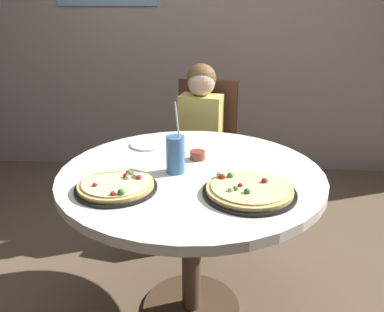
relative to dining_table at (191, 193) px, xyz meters
name	(u,v)px	position (x,y,z in m)	size (l,w,h in m)	color
ground_plane	(191,308)	(0.00, 0.00, -0.64)	(8.00, 8.00, 0.00)	brown
dining_table	(191,193)	(0.00, 0.00, 0.00)	(1.14, 1.14, 0.75)	silver
chair_wooden	(204,144)	(0.02, 0.97, -0.11)	(0.47, 0.47, 0.95)	brown
diner_child	(198,160)	(-0.01, 0.79, -0.16)	(0.32, 0.43, 1.08)	#3F4766
pizza_veggie	(116,186)	(-0.28, -0.20, 0.12)	(0.32, 0.32, 0.05)	black
pizza_cheese	(249,190)	(0.24, -0.21, 0.12)	(0.36, 0.36, 0.05)	black
soda_cup	(175,154)	(-0.07, -0.02, 0.19)	(0.08, 0.08, 0.31)	#3F72B2
sauce_bowl	(197,155)	(0.02, 0.14, 0.13)	(0.07, 0.07, 0.04)	brown
plate_small	(148,145)	(-0.24, 0.31, 0.11)	(0.18, 0.18, 0.01)	white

